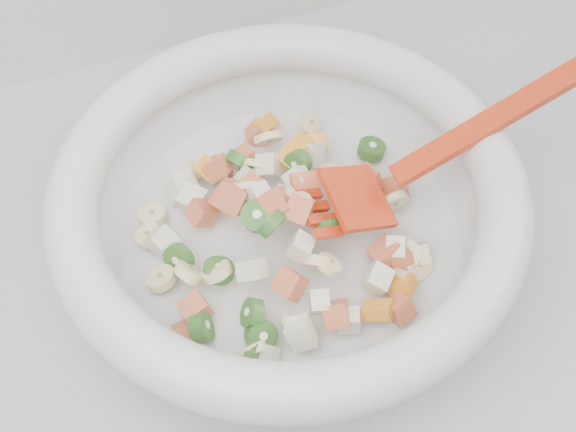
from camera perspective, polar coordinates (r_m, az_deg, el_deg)
name	(u,v)px	position (r m, az deg, el deg)	size (l,w,h in m)	color
counter	(341,390)	(1.08, 4.21, -13.54)	(2.00, 0.60, 0.90)	#A0A0A5
mixing_bowl	(288,208)	(0.60, 0.02, 0.65)	(0.48, 0.39, 0.15)	silver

